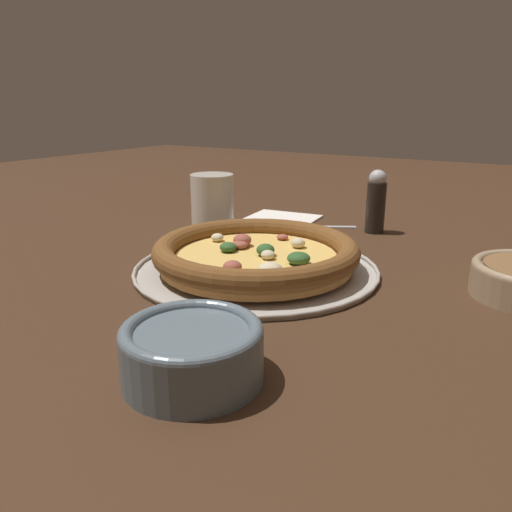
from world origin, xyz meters
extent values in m
plane|color=#3D2616|center=(0.00, 0.00, 0.00)|extent=(3.00, 3.00, 0.00)
cylinder|color=#B7B2A8|center=(0.00, 0.00, 0.00)|extent=(0.33, 0.33, 0.01)
torus|color=#B7B2A8|center=(0.00, 0.00, 0.01)|extent=(0.33, 0.33, 0.01)
cylinder|color=#BC7F42|center=(0.00, 0.00, 0.01)|extent=(0.26, 0.26, 0.01)
torus|color=brown|center=(0.00, 0.00, 0.03)|extent=(0.28, 0.28, 0.03)
cylinder|color=#A32D19|center=(0.00, 0.00, 0.02)|extent=(0.23, 0.23, 0.00)
cylinder|color=#E5B75B|center=(0.00, 0.00, 0.02)|extent=(0.22, 0.22, 0.00)
ellipsoid|color=beige|center=(-0.06, 0.03, 0.03)|extent=(0.02, 0.02, 0.01)
ellipsoid|color=#2D5628|center=(0.01, 0.07, 0.03)|extent=(0.04, 0.04, 0.02)
ellipsoid|color=beige|center=(0.07, 0.06, 0.03)|extent=(0.03, 0.03, 0.02)
ellipsoid|color=beige|center=(-0.02, -0.08, 0.03)|extent=(0.02, 0.02, 0.01)
ellipsoid|color=#994C3D|center=(0.08, 0.02, 0.03)|extent=(0.03, 0.03, 0.02)
ellipsoid|color=#2D5628|center=(0.00, 0.01, 0.03)|extent=(0.03, 0.03, 0.02)
ellipsoid|color=#2D5628|center=(0.01, -0.04, 0.03)|extent=(0.03, 0.03, 0.01)
ellipsoid|color=#994C3D|center=(-0.01, -0.03, 0.03)|extent=(0.03, 0.03, 0.01)
ellipsoid|color=#994C3D|center=(-0.08, -0.01, 0.03)|extent=(0.02, 0.02, 0.01)
ellipsoid|color=beige|center=(0.01, 0.03, 0.03)|extent=(0.03, 0.03, 0.01)
ellipsoid|color=#994C3D|center=(-0.02, -0.04, 0.03)|extent=(0.03, 0.03, 0.02)
cylinder|color=slate|center=(0.26, 0.10, 0.02)|extent=(0.12, 0.12, 0.04)
torus|color=slate|center=(0.26, 0.10, 0.04)|extent=(0.12, 0.12, 0.01)
cylinder|color=silver|center=(-0.15, -0.18, 0.05)|extent=(0.08, 0.08, 0.10)
cube|color=white|center=(-0.28, -0.12, 0.00)|extent=(0.16, 0.15, 0.01)
cube|color=#B7B7BC|center=(-0.28, -0.03, 0.00)|extent=(0.07, 0.11, 0.00)
cube|color=#B7B7BC|center=(-0.24, -0.10, 0.00)|extent=(0.04, 0.05, 0.00)
cylinder|color=black|center=(-0.29, 0.07, 0.04)|extent=(0.03, 0.03, 0.09)
sphere|color=#B2B2B7|center=(-0.29, 0.07, 0.10)|extent=(0.03, 0.03, 0.03)
camera|label=1|loc=(0.55, 0.34, 0.23)|focal=35.00mm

